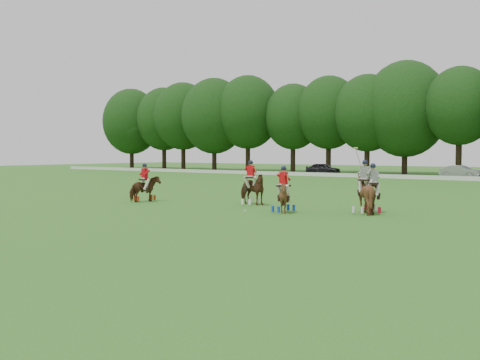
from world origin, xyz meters
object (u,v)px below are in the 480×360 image
Objects in this scene: polo_stripe_a at (373,195)px; polo_stripe_b at (365,194)px; polo_ball at (245,211)px; polo_red_c at (284,196)px; car_mid at (461,172)px; polo_red_b at (251,189)px; car_left at (323,169)px; polo_red_a at (145,188)px.

polo_stripe_a is 0.38m from polo_stripe_b.
polo_stripe_a is 5.98m from polo_ball.
car_mid is at bearing 92.46° from polo_red_c.
car_mid is at bearing 90.02° from polo_ball.
polo_red_b is 6.86m from polo_stripe_a.
polo_red_b is at bearing 120.47° from polo_ball.
polo_stripe_b reaches higher than car_mid.
polo_red_c is at bearing -163.72° from car_left.
polo_stripe_a is (3.39, 2.32, 0.06)m from polo_red_c.
polo_red_b reaches higher than car_mid.
car_left is at bearing 111.71° from polo_red_b.
polo_red_a is at bearing 173.04° from polo_ball.
car_mid is 39.88m from polo_red_a.
polo_red_a is 0.91× the size of polo_red_b.
car_left is 48.11× the size of polo_ball.
car_left is 40.12m from polo_red_a.
polo_red_c is 3.74m from polo_stripe_b.
polo_stripe_b reaches higher than polo_stripe_a.
polo_stripe_a is (21.60, -37.00, 0.10)m from car_left.
polo_red_c is at bearing -145.65° from polo_stripe_a.
car_left reaches higher than car_mid.
polo_red_b reaches higher than polo_ball.
car_mid is 40.08m from polo_ball.
car_mid is at bearing 78.89° from polo_red_a.
polo_stripe_a is (5.08, -37.00, 0.13)m from car_mid.
polo_red_b is at bearing -172.89° from car_mid.
polo_red_a is 12.95m from polo_stripe_a.
polo_red_a is at bearing 178.84° from polo_red_c.
car_left is 42.85m from polo_stripe_a.
polo_stripe_b is 33.50× the size of polo_ball.
polo_red_a is 7.79m from polo_ball.
polo_ball is at bearing -170.13° from car_mid.
polo_stripe_b reaches higher than polo_red_a.
polo_red_a is (8.83, -39.13, 0.04)m from car_left.
polo_ball is (-5.07, -3.07, -0.79)m from polo_stripe_a.
car_mid is 47.70× the size of polo_ball.
car_mid is 39.36m from polo_red_c.
polo_red_c is 4.11m from polo_stripe_a.
polo_ball is (16.53, -40.07, -0.69)m from car_left.
polo_red_a is at bearing -171.33° from polo_stripe_b.
polo_stripe_b is at bearing -142.29° from polo_stripe_a.
polo_red_a is at bearing -170.53° from polo_stripe_a.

